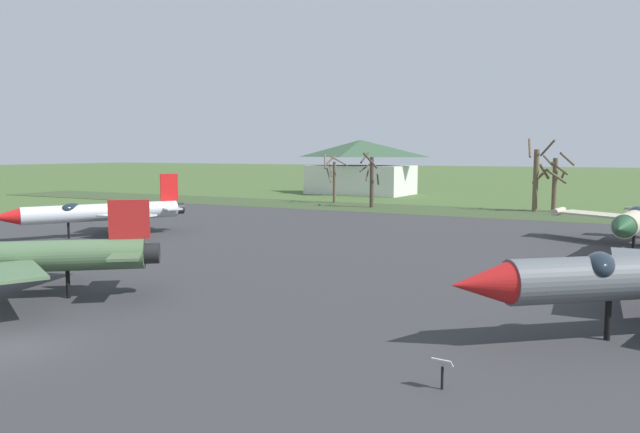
{
  "coord_description": "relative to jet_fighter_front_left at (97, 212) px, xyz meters",
  "views": [
    {
      "loc": [
        18.96,
        -13.05,
        6.98
      ],
      "look_at": [
        1.17,
        22.13,
        2.68
      ],
      "focal_mm": 32.87,
      "sensor_mm": 36.0,
      "label": 1
    }
  ],
  "objects": [
    {
      "name": "ground_plane",
      "position": [
        19.36,
        -21.67,
        -2.09
      ],
      "size": [
        600.0,
        600.0,
        0.0
      ],
      "primitive_type": "plane",
      "color": "#425B2D"
    },
    {
      "name": "asphalt_apron",
      "position": [
        19.36,
        -2.91,
        -2.07
      ],
      "size": [
        83.12,
        62.55,
        0.05
      ],
      "primitive_type": "cube",
      "color": "#333335",
      "rests_on": "ground"
    },
    {
      "name": "grass_verge_strip",
      "position": [
        19.36,
        34.37,
        -2.06
      ],
      "size": [
        143.12,
        12.0,
        0.06
      ],
      "primitive_type": "cube",
      "color": "#364829",
      "rests_on": "ground"
    },
    {
      "name": "jet_fighter_front_left",
      "position": [
        0.0,
        0.0,
        0.0
      ],
      "size": [
        9.98,
        13.86,
        5.14
      ],
      "color": "silver",
      "rests_on": "ground"
    },
    {
      "name": "info_placard_front_right",
      "position": [
        34.05,
        -18.31,
        -1.44
      ],
      "size": [
        0.62,
        0.32,
        1.0
      ],
      "color": "black",
      "rests_on": "ground"
    },
    {
      "name": "info_placard_rear_right",
      "position": [
        38.64,
        5.7,
        -1.45
      ],
      "size": [
        0.57,
        0.37,
        1.01
      ],
      "color": "black",
      "rests_on": "ground"
    },
    {
      "name": "bare_tree_far_left",
      "position": [
        3.4,
        38.31,
        1.63
      ],
      "size": [
        3.85,
        3.39,
        6.85
      ],
      "color": "brown",
      "rests_on": "ground"
    },
    {
      "name": "bare_tree_left_of_center",
      "position": [
        10.57,
        34.55,
        1.67
      ],
      "size": [
        2.56,
        2.56,
        7.12
      ],
      "color": "#42382D",
      "rests_on": "ground"
    },
    {
      "name": "bare_tree_center",
      "position": [
        29.96,
        38.62,
        2.13
      ],
      "size": [
        3.22,
        3.57,
        8.69
      ],
      "color": "brown",
      "rests_on": "ground"
    },
    {
      "name": "bare_tree_right_of_center",
      "position": [
        32.05,
        39.16,
        1.7
      ],
      "size": [
        3.55,
        3.25,
        7.06
      ],
      "color": "brown",
      "rests_on": "ground"
    },
    {
      "name": "visitor_building",
      "position": [
        -0.48,
        57.19,
        2.42
      ],
      "size": [
        18.37,
        11.58,
        9.16
      ],
      "color": "silver",
      "rests_on": "ground"
    }
  ]
}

